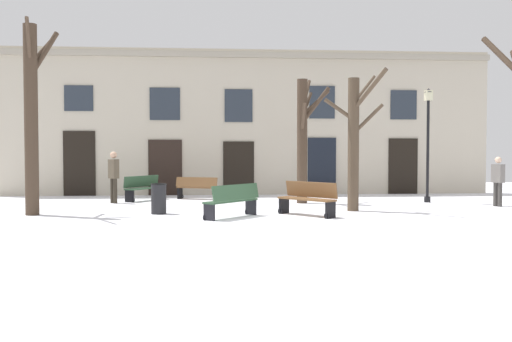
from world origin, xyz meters
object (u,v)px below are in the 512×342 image
Objects in this scene: bench_by_litter_bin at (198,187)px; bench_back_to_back_left at (233,200)px; bench_near_center_tree at (308,198)px; streetlamp at (428,133)px; tree_left_of_center at (354,139)px; tree_near_facade at (303,136)px; litter_bin at (159,199)px; tree_foreground at (32,113)px; person_strolling at (498,179)px; person_crossing_plaza at (114,174)px; bench_near_lamp at (144,188)px.

bench_back_to_back_left is at bearing 121.19° from bench_by_litter_bin.
bench_back_to_back_left is (-2.13, -0.33, -0.01)m from bench_near_center_tree.
bench_near_center_tree is (-4.92, -3.77, -1.96)m from streetlamp.
tree_near_facade reaches higher than tree_left_of_center.
tree_near_facade is at bearing 32.88° from litter_bin.
tree_foreground is 3.21× the size of bench_near_center_tree.
person_strolling is (8.80, 2.47, 0.41)m from bench_back_to_back_left.
bench_by_litter_bin is (-8.14, 1.84, -2.01)m from streetlamp.
tree_near_facade is 8.83m from tree_foreground.
bench_near_center_tree is at bearing -97.20° from tree_near_facade.
bench_near_center_tree is (4.24, -0.77, 0.05)m from litter_bin.
person_strolling is (14.46, 1.35, -1.99)m from tree_foreground.
streetlamp is 11.13m from person_crossing_plaza.
tree_left_of_center is at bearing -100.76° from person_strolling.
tree_near_facade is at bearing 45.44° from person_crossing_plaza.
tree_near_facade is at bearing 131.96° from bench_near_center_tree.
litter_bin is (-9.16, -3.00, -2.01)m from streetlamp.
tree_near_facade is 5.93m from litter_bin.
tree_left_of_center reaches higher than bench_by_litter_bin.
tree_foreground is at bearing 67.39° from bench_by_litter_bin.
person_strolling reaches higher than bench_by_litter_bin.
tree_foreground is 3.19× the size of bench_back_to_back_left.
bench_back_to_back_left is 1.04× the size of person_strolling.
bench_back_to_back_left is (3.04, -5.62, 0.01)m from bench_near_lamp.
streetlamp reaches higher than bench_near_center_tree.
tree_near_facade is 6.13m from bench_near_lamp.
bench_near_center_tree reaches higher than bench_near_lamp.
bench_by_litter_bin is (-3.22, 5.61, -0.05)m from bench_near_center_tree.
streetlamp is 4.55× the size of litter_bin.
bench_near_center_tree is 6.47m from bench_by_litter_bin.
bench_back_to_back_left is at bearing 0.07° from person_crossing_plaza.
bench_near_lamp is 1.03× the size of bench_back_to_back_left.
person_crossing_plaza is (1.69, 3.47, -1.88)m from tree_foreground.
bench_by_litter_bin is (4.57, 4.83, -2.44)m from tree_foreground.
tree_foreground is 13.07m from streetlamp.
tree_near_facade is 5.03× the size of litter_bin.
litter_bin is at bearing -141.16° from bench_near_center_tree.
bench_back_to_back_left is 0.94× the size of person_crossing_plaza.
tree_near_facade is at bearing -170.05° from bench_back_to_back_left.
bench_near_lamp is at bearing -109.47° from bench_back_to_back_left.
person_crossing_plaza is (-0.93, -1.03, 0.54)m from bench_near_lamp.
tree_foreground reaches higher than person_crossing_plaza.
tree_foreground is 5.74m from bench_near_lamp.
tree_left_of_center is at bearing 2.18° from tree_foreground.
tree_left_of_center reaches higher than bench_near_lamp.
person_crossing_plaza is at bearing 64.05° from tree_foreground.
tree_foreground is 3.00× the size of person_crossing_plaza.
bench_near_center_tree is (-1.62, -1.15, -1.70)m from tree_left_of_center.
tree_foreground is 6.25m from bench_back_to_back_left.
tree_foreground is at bearing -177.82° from tree_left_of_center.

